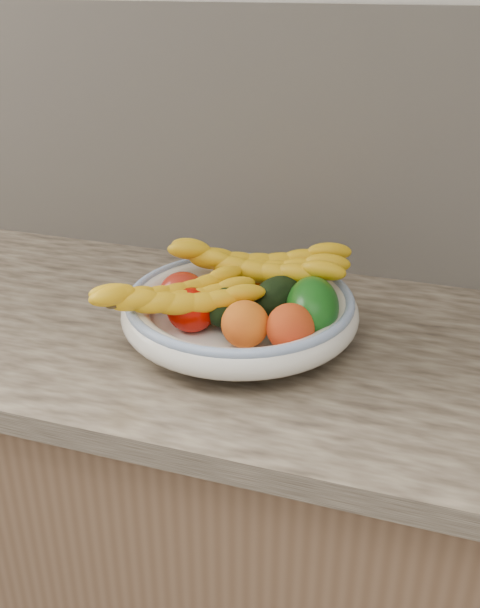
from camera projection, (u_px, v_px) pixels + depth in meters
name	position (u px, v px, depth m)	size (l,w,h in m)	color
kitchen_counter	(244.00, 521.00, 1.35)	(2.44, 0.66, 1.40)	brown
fruit_bowl	(240.00, 310.00, 1.12)	(0.39, 0.39, 0.08)	white
clementine_back_left	(247.00, 279.00, 1.21)	(0.05, 0.05, 0.04)	#FC5305
clementine_back_right	(270.00, 281.00, 1.21)	(0.05, 0.05, 0.05)	#EB4A04
tomato_left	(183.00, 293.00, 1.14)	(0.08, 0.08, 0.07)	#A72011
tomato_near_left	(191.00, 310.00, 1.09)	(0.08, 0.08, 0.07)	#AD0900
avocado_center	(225.00, 306.00, 1.10)	(0.06, 0.09, 0.06)	black
avocado_right	(280.00, 299.00, 1.12)	(0.08, 0.11, 0.08)	black
green_mango	(312.00, 307.00, 1.07)	(0.08, 0.13, 0.09)	#0E4B0E
peach_front	(245.00, 324.00, 1.03)	(0.07, 0.07, 0.07)	orange
peach_right	(290.00, 327.00, 1.02)	(0.07, 0.07, 0.07)	orange
banana_bunch_back	(257.00, 270.00, 1.17)	(0.33, 0.12, 0.09)	gold
banana_bunch_front	(176.00, 302.00, 1.07)	(0.29, 0.11, 0.08)	yellow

